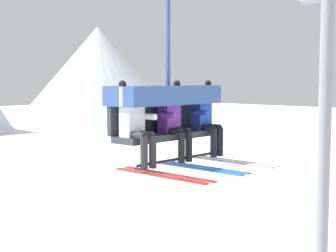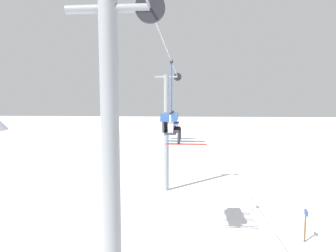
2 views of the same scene
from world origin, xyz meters
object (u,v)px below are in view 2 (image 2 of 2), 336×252
Objects in this scene: skier_purple at (175,126)px; lift_tower_near at (113,207)px; skier_white at (174,128)px; trail_sign at (305,223)px; skier_blue at (175,124)px; lift_tower_far at (167,130)px; chairlift_chair at (170,119)px.

lift_tower_near is at bearing 172.05° from skier_purple.
skier_white is at bearing 180.00° from skier_purple.
trail_sign is at bearing -77.53° from skier_white.
skier_blue is at bearing 87.31° from trail_sign.
lift_tower_far is at bearing 0.00° from lift_tower_near.
skier_white and skier_purple have the same top height.
lift_tower_far is at bearing 7.30° from skier_purple.
lift_tower_near is 2.47× the size of chairlift_chair.
skier_purple is (0.82, 0.00, 0.00)m from skier_white.
skier_purple is at bearing -89.11° from chairlift_chair.
skier_purple is (0.00, -0.21, -0.30)m from chairlift_chair.
skier_blue is (0.81, -0.21, -0.30)m from chairlift_chair.
skier_purple is 0.81m from skier_blue.
skier_blue is 7.60m from trail_sign.
skier_purple is 1.06× the size of trail_sign.
skier_blue is (-6.39, -0.92, 1.01)m from lift_tower_far.
skier_white is at bearing -173.43° from lift_tower_far.
chairlift_chair is at bearing 90.89° from skier_purple.
chairlift_chair is at bearing -6.13° from lift_tower_near.
lift_tower_far reaches higher than skier_white.
chairlift_chair is 2.04× the size of skier_purple.
skier_blue is at bearing 0.00° from skier_purple.
lift_tower_far reaches higher than skier_blue.
skier_blue is (0.81, 0.00, 0.00)m from skier_purple.
lift_tower_near is 5.35× the size of trail_sign.
chairlift_chair is at bearing 94.81° from trail_sign.
trail_sign is (0.53, -6.08, -4.56)m from skier_purple.
chairlift_chair reaches higher than skier_blue.
lift_tower_far is at bearing 46.34° from trail_sign.
skier_blue is at bearing -14.69° from chairlift_chair.
skier_white is 1.63m from skier_blue.
lift_tower_near is 7.55m from skier_blue.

